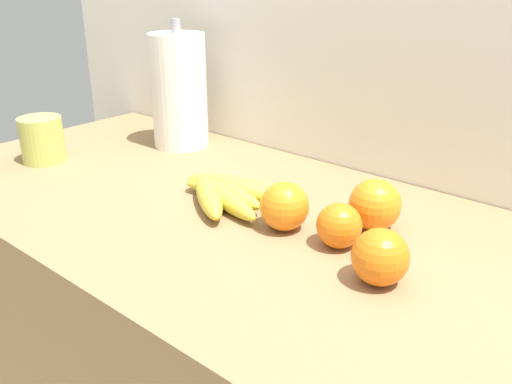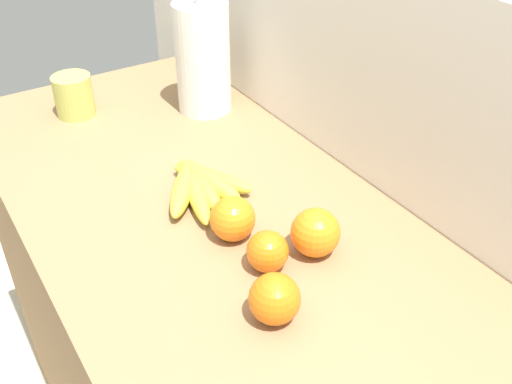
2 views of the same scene
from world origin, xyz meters
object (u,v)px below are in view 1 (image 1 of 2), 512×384
object	(u,v)px
banana_bunch	(223,192)
orange_front	(377,256)
orange_center	(375,205)
paper_towel_roll	(179,91)
orange_back_left	(339,226)
orange_far_right	(286,205)
mug	(42,140)

from	to	relation	value
banana_bunch	orange_front	size ratio (longest dim) A/B	2.86
orange_center	paper_towel_roll	world-z (taller)	paper_towel_roll
orange_center	orange_front	bearing A→B (deg)	-59.52
orange_back_left	orange_far_right	bearing A→B (deg)	-179.28
banana_bunch	orange_far_right	bearing A→B (deg)	-3.51
orange_far_right	paper_towel_roll	world-z (taller)	paper_towel_roll
orange_back_left	orange_center	bearing A→B (deg)	83.74
orange_front	mug	size ratio (longest dim) A/B	0.80
orange_front	orange_far_right	world-z (taller)	orange_far_right
mug	paper_towel_roll	bearing A→B (deg)	63.13
mug	orange_back_left	bearing A→B (deg)	6.94
orange_front	paper_towel_roll	xyz separation A→B (m)	(-0.62, 0.23, 0.09)
orange_center	banana_bunch	bearing A→B (deg)	-162.58
banana_bunch	orange_center	world-z (taller)	orange_center
orange_far_right	mug	size ratio (longest dim) A/B	0.82
orange_back_left	mug	bearing A→B (deg)	-173.06
orange_back_left	orange_far_right	distance (m)	0.09
banana_bunch	paper_towel_roll	world-z (taller)	paper_towel_roll
orange_center	mug	distance (m)	0.70
orange_front	orange_center	bearing A→B (deg)	120.48
mug	banana_bunch	bearing A→B (deg)	11.67
banana_bunch	orange_center	xyz separation A→B (m)	(0.25, 0.08, 0.02)
orange_front	orange_back_left	size ratio (longest dim) A/B	1.12
orange_front	orange_far_right	size ratio (longest dim) A/B	0.98
paper_towel_roll	orange_center	bearing A→B (deg)	-9.94
orange_front	mug	world-z (taller)	mug
orange_back_left	paper_towel_roll	world-z (taller)	paper_towel_roll
orange_far_right	orange_front	bearing A→B (deg)	-14.86
paper_towel_roll	orange_far_right	bearing A→B (deg)	-22.43
orange_far_right	paper_towel_roll	distance (m)	0.48
orange_far_right	paper_towel_roll	size ratio (longest dim) A/B	0.28
orange_back_left	paper_towel_roll	xyz separation A→B (m)	(-0.53, 0.18, 0.09)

